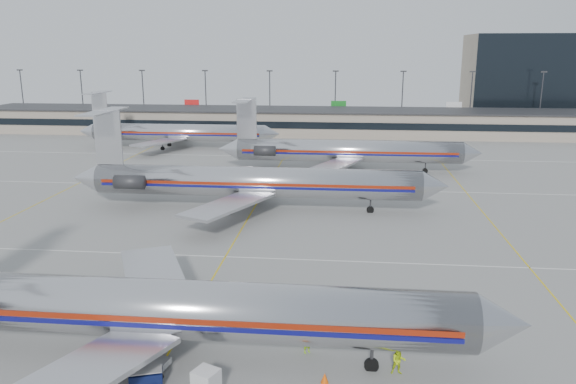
# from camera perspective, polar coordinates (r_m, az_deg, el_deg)

# --- Properties ---
(ground) EXTENTS (260.00, 260.00, 0.00)m
(ground) POSITION_cam_1_polar(r_m,az_deg,el_deg) (49.04, -8.85, -10.64)
(ground) COLOR gray
(ground) RESTS_ON ground
(apron_markings) EXTENTS (160.00, 0.15, 0.02)m
(apron_markings) POSITION_cam_1_polar(r_m,az_deg,el_deg) (58.00, -6.38, -6.54)
(apron_markings) COLOR silver
(apron_markings) RESTS_ON ground
(terminal) EXTENTS (162.00, 17.00, 6.25)m
(terminal) POSITION_cam_1_polar(r_m,az_deg,el_deg) (142.51, 1.02, 7.20)
(terminal) COLOR gray
(terminal) RESTS_ON ground
(light_mast_row) EXTENTS (163.60, 0.40, 15.28)m
(light_mast_row) POSITION_cam_1_polar(r_m,az_deg,el_deg) (155.89, 1.47, 9.80)
(light_mast_row) COLOR #38383D
(light_mast_row) RESTS_ON ground
(distant_building) EXTENTS (30.00, 20.00, 25.00)m
(distant_building) POSITION_cam_1_polar(r_m,az_deg,el_deg) (178.37, 22.55, 10.56)
(distant_building) COLOR tan
(distant_building) RESTS_ON ground
(jet_foreground) EXTENTS (49.99, 29.44, 13.09)m
(jet_foreground) POSITION_cam_1_polar(r_m,az_deg,el_deg) (39.74, -15.52, -11.14)
(jet_foreground) COLOR silver
(jet_foreground) RESTS_ON ground
(jet_second_row) EXTENTS (49.89, 29.38, 13.06)m
(jet_second_row) POSITION_cam_1_polar(r_m,az_deg,el_deg) (73.73, -4.05, 1.08)
(jet_second_row) COLOR silver
(jet_second_row) RESTS_ON ground
(jet_third_row) EXTENTS (45.54, 28.02, 12.45)m
(jet_third_row) POSITION_cam_1_polar(r_m,az_deg,el_deg) (97.89, 5.59, 4.20)
(jet_third_row) COLOR silver
(jet_third_row) RESTS_ON ground
(jet_back_row) EXTENTS (43.97, 27.05, 12.02)m
(jet_back_row) POSITION_cam_1_polar(r_m,az_deg,el_deg) (123.17, -11.47, 5.97)
(jet_back_row) COLOR silver
(jet_back_row) RESTS_ON ground
(cart_inner) EXTENTS (2.37, 1.97, 1.16)m
(cart_inner) POSITION_cam_1_polar(r_m,az_deg,el_deg) (38.13, -14.25, -17.63)
(cart_inner) COLOR #0B133E
(cart_inner) RESTS_ON ground
(uld_container) EXTENTS (2.11, 1.97, 1.78)m
(uld_container) POSITION_cam_1_polar(r_m,az_deg,el_deg) (36.18, -8.31, -18.68)
(uld_container) COLOR #2D2D30
(uld_container) RESTS_ON ground
(belt_loader) EXTENTS (3.87, 1.79, 1.99)m
(belt_loader) POSITION_cam_1_polar(r_m,az_deg,el_deg) (40.05, -14.11, -16.10)
(belt_loader) COLOR #A4A4A4
(belt_loader) RESTS_ON ground
(ramp_worker_near) EXTENTS (0.77, 0.71, 1.76)m
(ramp_worker_near) POSITION_cam_1_polar(r_m,az_deg,el_deg) (40.26, 1.97, -14.90)
(ramp_worker_near) COLOR #92DE14
(ramp_worker_near) RESTS_ON ground
(ramp_worker_far) EXTENTS (0.98, 0.79, 1.91)m
(ramp_worker_far) POSITION_cam_1_polar(r_m,az_deg,el_deg) (38.57, 11.16, -16.46)
(ramp_worker_far) COLOR #C0E215
(ramp_worker_far) RESTS_ON ground
(cone_right) EXTENTS (0.55, 0.55, 0.69)m
(cone_right) POSITION_cam_1_polar(r_m,az_deg,el_deg) (37.43, 3.75, -18.33)
(cone_right) COLOR #FB5908
(cone_right) RESTS_ON ground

